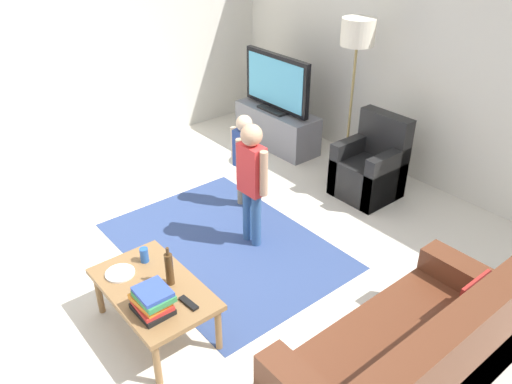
# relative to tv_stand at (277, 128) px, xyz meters

# --- Properties ---
(ground) EXTENTS (7.80, 7.80, 0.00)m
(ground) POSITION_rel_tv_stand_xyz_m (1.64, -2.30, -0.24)
(ground) COLOR beige
(wall_back) EXTENTS (6.00, 0.12, 2.70)m
(wall_back) POSITION_rel_tv_stand_xyz_m (1.64, 0.70, 1.11)
(wall_back) COLOR silver
(wall_back) RESTS_ON ground
(wall_left) EXTENTS (0.12, 6.00, 2.70)m
(wall_left) POSITION_rel_tv_stand_xyz_m (-1.36, -2.30, 1.11)
(wall_left) COLOR silver
(wall_left) RESTS_ON ground
(area_rug) EXTENTS (2.20, 1.60, 0.01)m
(area_rug) POSITION_rel_tv_stand_xyz_m (1.37, -1.86, -0.24)
(area_rug) COLOR #33477A
(area_rug) RESTS_ON ground
(tv_stand) EXTENTS (1.20, 0.44, 0.50)m
(tv_stand) POSITION_rel_tv_stand_xyz_m (0.00, 0.00, 0.00)
(tv_stand) COLOR slate
(tv_stand) RESTS_ON ground
(tv) EXTENTS (1.10, 0.28, 0.71)m
(tv) POSITION_rel_tv_stand_xyz_m (-0.00, -0.02, 0.60)
(tv) COLOR black
(tv) RESTS_ON tv_stand
(couch) EXTENTS (0.80, 1.80, 0.86)m
(couch) POSITION_rel_tv_stand_xyz_m (3.49, -1.92, 0.05)
(couch) COLOR brown
(couch) RESTS_ON ground
(armchair) EXTENTS (0.60, 0.60, 0.90)m
(armchair) POSITION_rel_tv_stand_xyz_m (1.60, -0.04, 0.05)
(armchair) COLOR black
(armchair) RESTS_ON ground
(floor_lamp) EXTENTS (0.36, 0.36, 1.78)m
(floor_lamp) POSITION_rel_tv_stand_xyz_m (1.07, 0.15, 1.30)
(floor_lamp) COLOR #262626
(floor_lamp) RESTS_ON ground
(child_near_tv) EXTENTS (0.34, 0.16, 1.02)m
(child_near_tv) POSITION_rel_tv_stand_xyz_m (0.92, -1.25, 0.37)
(child_near_tv) COLOR gray
(child_near_tv) RESTS_ON ground
(child_center) EXTENTS (0.40, 0.19, 1.20)m
(child_center) POSITION_rel_tv_stand_xyz_m (1.48, -1.61, 0.48)
(child_center) COLOR #33598C
(child_center) RESTS_ON ground
(coffee_table) EXTENTS (1.00, 0.60, 0.42)m
(coffee_table) POSITION_rel_tv_stand_xyz_m (1.92, -2.89, 0.13)
(coffee_table) COLOR olive
(coffee_table) RESTS_ON ground
(book_stack) EXTENTS (0.29, 0.24, 0.18)m
(book_stack) POSITION_rel_tv_stand_xyz_m (2.14, -3.01, 0.26)
(book_stack) COLOR black
(book_stack) RESTS_ON coffee_table
(bottle) EXTENTS (0.06, 0.06, 0.32)m
(bottle) POSITION_rel_tv_stand_xyz_m (1.97, -2.77, 0.31)
(bottle) COLOR #4C3319
(bottle) RESTS_ON coffee_table
(tv_remote) EXTENTS (0.17, 0.06, 0.02)m
(tv_remote) POSITION_rel_tv_stand_xyz_m (2.24, -2.79, 0.19)
(tv_remote) COLOR black
(tv_remote) RESTS_ON coffee_table
(soda_can) EXTENTS (0.07, 0.07, 0.12)m
(soda_can) POSITION_rel_tv_stand_xyz_m (1.62, -2.79, 0.24)
(soda_can) COLOR #2659B2
(soda_can) RESTS_ON coffee_table
(plate) EXTENTS (0.22, 0.22, 0.02)m
(plate) POSITION_rel_tv_stand_xyz_m (1.64, -3.01, 0.18)
(plate) COLOR white
(plate) RESTS_ON coffee_table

